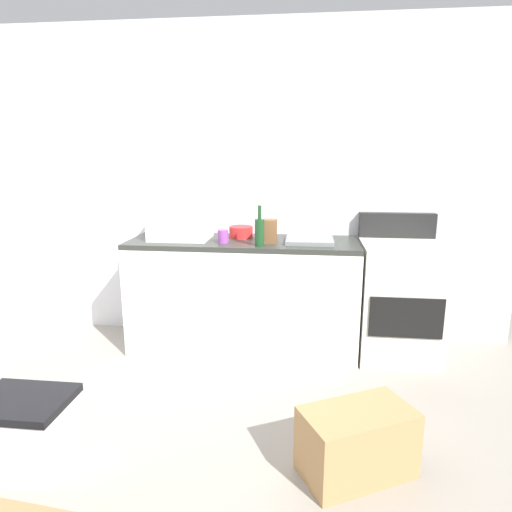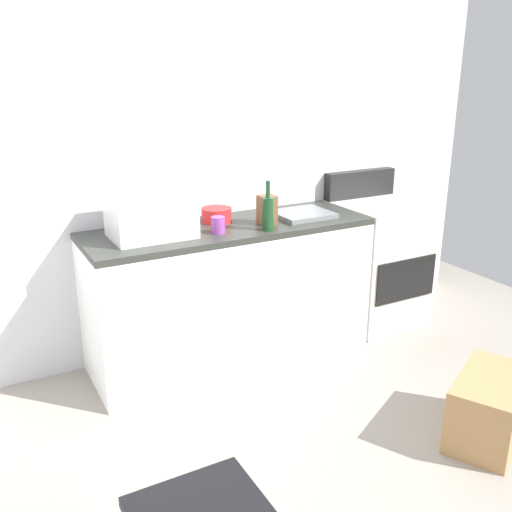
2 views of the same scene
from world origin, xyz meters
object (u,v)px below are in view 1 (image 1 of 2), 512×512
(wine_bottle, at_px, (260,231))
(knife_block, at_px, (270,231))
(microwave, at_px, (180,222))
(mixing_bowl, at_px, (241,232))
(stove_oven, at_px, (398,298))
(storage_bin, at_px, (25,432))
(coffee_mug, at_px, (223,236))
(cardboard_box_large, at_px, (357,442))

(wine_bottle, bearing_deg, knife_block, 62.04)
(microwave, height_order, mixing_bowl, microwave)
(stove_oven, height_order, mixing_bowl, stove_oven)
(knife_block, xyz_separation_m, storage_bin, (-1.11, -1.47, -0.80))
(coffee_mug, distance_m, cardboard_box_large, 1.76)
(microwave, xyz_separation_m, mixing_bowl, (0.47, 0.12, -0.09))
(coffee_mug, bearing_deg, storage_bin, -117.90)
(wine_bottle, bearing_deg, storage_bin, -127.82)
(coffee_mug, distance_m, knife_block, 0.36)
(coffee_mug, bearing_deg, cardboard_box_large, -55.00)
(microwave, bearing_deg, stove_oven, 0.35)
(microwave, relative_size, cardboard_box_large, 0.84)
(microwave, bearing_deg, storage_bin, -104.19)
(coffee_mug, distance_m, storage_bin, 1.79)
(knife_block, height_order, storage_bin, knife_block)
(wine_bottle, relative_size, mixing_bowl, 1.58)
(coffee_mug, height_order, mixing_bowl, coffee_mug)
(stove_oven, height_order, cardboard_box_large, stove_oven)
(knife_block, bearing_deg, wine_bottle, -117.96)
(microwave, bearing_deg, cardboard_box_large, -48.07)
(knife_block, bearing_deg, stove_oven, 5.10)
(mixing_bowl, distance_m, cardboard_box_large, 1.90)
(storage_bin, bearing_deg, stove_oven, 36.51)
(microwave, xyz_separation_m, cardboard_box_large, (1.27, -1.42, -0.86))
(cardboard_box_large, bearing_deg, wine_bottle, 117.05)
(stove_oven, bearing_deg, storage_bin, -143.49)
(wine_bottle, xyz_separation_m, coffee_mug, (-0.29, 0.08, -0.06))
(microwave, distance_m, mixing_bowl, 0.49)
(knife_block, height_order, cardboard_box_large, knife_block)
(cardboard_box_large, relative_size, storage_bin, 1.18)
(coffee_mug, bearing_deg, microwave, 161.59)
(wine_bottle, relative_size, knife_block, 1.67)
(coffee_mug, relative_size, cardboard_box_large, 0.18)
(stove_oven, relative_size, coffee_mug, 11.00)
(stove_oven, distance_m, knife_block, 1.13)
(wine_bottle, bearing_deg, mixing_bowl, 119.84)
(storage_bin, bearing_deg, cardboard_box_large, 4.74)
(knife_block, bearing_deg, mixing_bowl, 142.05)
(cardboard_box_large, bearing_deg, stove_oven, 72.52)
(mixing_bowl, height_order, storage_bin, mixing_bowl)
(coffee_mug, xyz_separation_m, storage_bin, (-0.76, -1.43, -0.76))
(microwave, bearing_deg, mixing_bowl, 14.28)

